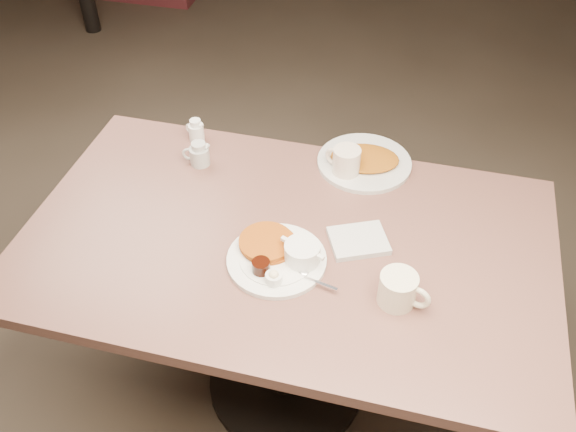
% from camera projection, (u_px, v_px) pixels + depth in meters
% --- Properties ---
extents(room, '(7.04, 8.04, 2.84)m').
position_uv_depth(room, '(286.00, 22.00, 1.29)').
color(room, '#4C3F33').
rests_on(room, ground).
extents(diner_table, '(1.50, 0.90, 0.75)m').
position_uv_depth(diner_table, '(286.00, 278.00, 1.86)').
color(diner_table, '#84564C').
rests_on(diner_table, ground).
extents(main_plate, '(0.36, 0.35, 0.07)m').
position_uv_depth(main_plate, '(280.00, 255.00, 1.66)').
color(main_plate, white).
rests_on(main_plate, diner_table).
extents(coffee_mug_near, '(0.15, 0.12, 0.09)m').
position_uv_depth(coffee_mug_near, '(399.00, 289.00, 1.54)').
color(coffee_mug_near, white).
rests_on(coffee_mug_near, diner_table).
extents(napkin, '(0.20, 0.18, 0.02)m').
position_uv_depth(napkin, '(358.00, 241.00, 1.72)').
color(napkin, silver).
rests_on(napkin, diner_table).
extents(coffee_mug_far, '(0.13, 0.11, 0.10)m').
position_uv_depth(coffee_mug_far, '(346.00, 162.00, 1.91)').
color(coffee_mug_far, white).
rests_on(coffee_mug_far, diner_table).
extents(creamer_left, '(0.09, 0.08, 0.08)m').
position_uv_depth(creamer_left, '(199.00, 154.00, 1.96)').
color(creamer_left, beige).
rests_on(creamer_left, diner_table).
extents(creamer_right, '(0.07, 0.06, 0.08)m').
position_uv_depth(creamer_right, '(196.00, 131.00, 2.06)').
color(creamer_right, white).
rests_on(creamer_right, diner_table).
extents(hash_plate, '(0.34, 0.34, 0.04)m').
position_uv_depth(hash_plate, '(364.00, 161.00, 1.98)').
color(hash_plate, silver).
rests_on(hash_plate, diner_table).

